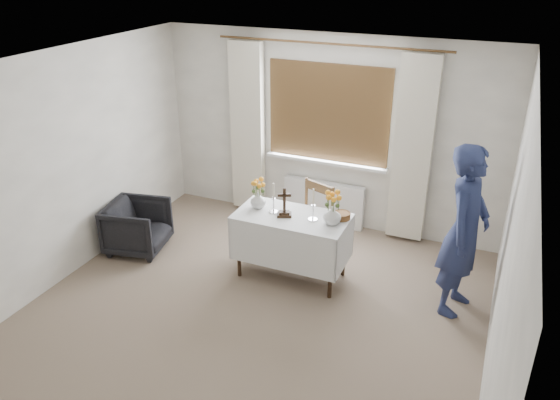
# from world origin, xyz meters

# --- Properties ---
(ground) EXTENTS (5.00, 5.00, 0.00)m
(ground) POSITION_xyz_m (0.00, 0.00, 0.00)
(ground) COLOR gray
(ground) RESTS_ON ground
(altar_table) EXTENTS (1.24, 0.64, 0.76)m
(altar_table) POSITION_xyz_m (0.10, 1.04, 0.38)
(altar_table) COLOR white
(altar_table) RESTS_ON ground
(wooden_chair) EXTENTS (0.59, 0.59, 0.99)m
(wooden_chair) POSITION_xyz_m (0.17, 1.35, 0.49)
(wooden_chair) COLOR brown
(wooden_chair) RESTS_ON ground
(armchair) EXTENTS (0.81, 0.79, 0.63)m
(armchair) POSITION_xyz_m (-1.86, 0.85, 0.31)
(armchair) COLOR black
(armchair) RESTS_ON ground
(person) EXTENTS (0.55, 0.72, 1.78)m
(person) POSITION_xyz_m (1.87, 1.16, 0.89)
(person) COLOR navy
(person) RESTS_ON ground
(radiator) EXTENTS (1.10, 0.10, 0.60)m
(radiator) POSITION_xyz_m (0.00, 2.42, 0.30)
(radiator) COLOR silver
(radiator) RESTS_ON ground
(wooden_cross) EXTENTS (0.19, 0.16, 0.33)m
(wooden_cross) POSITION_xyz_m (0.02, 1.01, 0.93)
(wooden_cross) COLOR black
(wooden_cross) RESTS_ON altar_table
(candlestick_left) EXTENTS (0.13, 0.13, 0.35)m
(candlestick_left) POSITION_xyz_m (-0.12, 1.04, 0.94)
(candlestick_left) COLOR silver
(candlestick_left) RESTS_ON altar_table
(candlestick_right) EXTENTS (0.12, 0.12, 0.36)m
(candlestick_right) POSITION_xyz_m (0.34, 1.04, 0.94)
(candlestick_right) COLOR silver
(candlestick_right) RESTS_ON altar_table
(flower_vase_left) EXTENTS (0.19, 0.19, 0.19)m
(flower_vase_left) POSITION_xyz_m (-0.33, 1.08, 0.86)
(flower_vase_left) COLOR silver
(flower_vase_left) RESTS_ON altar_table
(flower_vase_right) EXTENTS (0.25, 0.25, 0.20)m
(flower_vase_right) POSITION_xyz_m (0.55, 1.04, 0.86)
(flower_vase_right) COLOR silver
(flower_vase_right) RESTS_ON altar_table
(wicker_basket) EXTENTS (0.24, 0.24, 0.07)m
(wicker_basket) POSITION_xyz_m (0.61, 1.20, 0.80)
(wicker_basket) COLOR brown
(wicker_basket) RESTS_ON altar_table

